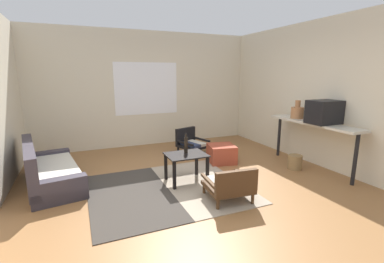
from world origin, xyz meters
TOP-DOWN VIEW (x-y plane):
  - ground_plane at (0.00, 0.00)m, footprint 7.80×7.80m
  - far_wall_with_window at (0.00, 3.06)m, footprint 5.60×0.13m
  - side_wall_right at (2.66, 0.30)m, footprint 0.12×6.60m
  - area_rug at (-0.39, 0.26)m, footprint 2.29×2.04m
  - couch at (-2.06, 1.17)m, footprint 0.98×1.81m
  - coffee_table at (-0.03, 0.42)m, footprint 0.63×0.50m
  - armchair_by_window at (0.70, 1.97)m, footprint 0.69×0.71m
  - armchair_striped_foreground at (0.27, -0.43)m, footprint 0.65×0.64m
  - ottoman_orange at (0.98, 1.07)m, footprint 0.59×0.59m
  - console_shelf at (2.33, 0.13)m, footprint 0.40×1.84m
  - crt_television at (2.33, -0.07)m, footprint 0.52×0.39m
  - clay_vase at (2.33, 0.54)m, footprint 0.23×0.23m
  - glass_bottle at (0.00, 0.50)m, footprint 0.06×0.06m
  - wicker_basket at (2.03, 0.19)m, footprint 0.25×0.25m

SIDE VIEW (x-z plane):
  - ground_plane at x=0.00m, z-range 0.00..0.00m
  - area_rug at x=-0.39m, z-range 0.00..0.01m
  - wicker_basket at x=2.03m, z-range 0.00..0.26m
  - ottoman_orange at x=0.98m, z-range 0.00..0.35m
  - couch at x=-2.06m, z-range -0.13..0.56m
  - armchair_by_window at x=0.70m, z-range -0.03..0.50m
  - armchair_striped_foreground at x=0.27m, z-range -0.01..0.50m
  - coffee_table at x=-0.03m, z-range 0.14..0.60m
  - glass_bottle at x=0.00m, z-range 0.44..0.75m
  - console_shelf at x=2.33m, z-range 0.34..1.22m
  - clay_vase at x=2.33m, z-range 0.83..1.17m
  - crt_television at x=2.33m, z-range 0.88..1.28m
  - side_wall_right at x=2.66m, z-range 0.00..2.70m
  - far_wall_with_window at x=0.00m, z-range 0.00..2.70m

